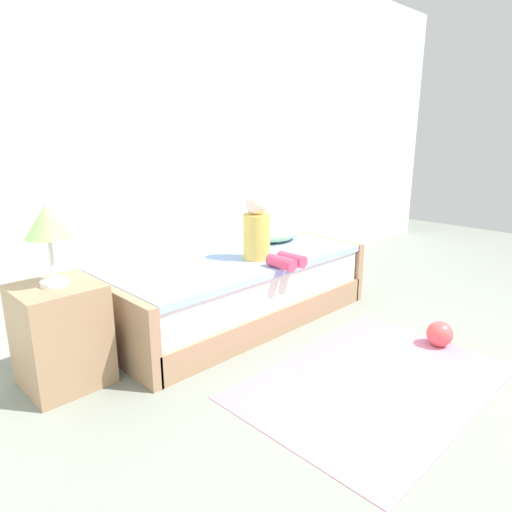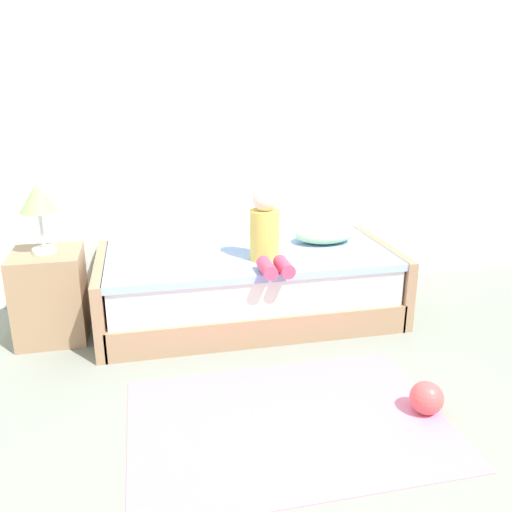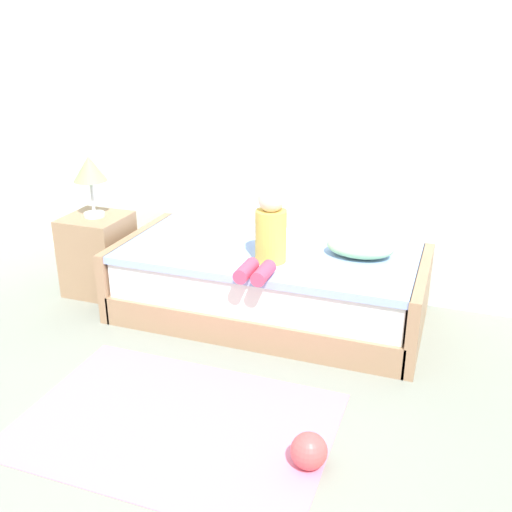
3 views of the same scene
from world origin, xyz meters
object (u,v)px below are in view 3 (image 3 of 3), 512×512
object	(u,v)px
nightstand	(99,254)
table_lamp	(90,172)
pillow	(360,247)
bed	(268,284)
toy_ball	(309,451)
child_figure	(268,233)

from	to	relation	value
nightstand	table_lamp	distance (m)	0.64
nightstand	table_lamp	xyz separation A→B (m)	(-0.00, -0.00, 0.64)
pillow	bed	bearing A→B (deg)	-170.55
bed	table_lamp	distance (m)	1.52
nightstand	pillow	distance (m)	1.97
pillow	toy_ball	size ratio (longest dim) A/B	2.52
bed	nightstand	xyz separation A→B (m)	(-1.35, -0.03, 0.05)
child_figure	pillow	bearing A→B (deg)	32.01
table_lamp	child_figure	bearing A→B (deg)	-7.85
nightstand	toy_ball	bearing A→B (deg)	-33.54
pillow	toy_ball	bearing A→B (deg)	-87.54
table_lamp	toy_ball	distance (m)	2.56
nightstand	pillow	xyz separation A→B (m)	(1.95, 0.13, 0.26)
bed	pillow	bearing A→B (deg)	9.45
pillow	toy_ball	xyz separation A→B (m)	(0.06, -1.47, -0.48)
table_lamp	toy_ball	bearing A→B (deg)	-33.54
child_figure	table_lamp	bearing A→B (deg)	172.15
bed	nightstand	world-z (taller)	nightstand
bed	child_figure	size ratio (longest dim) A/B	4.14
table_lamp	pillow	world-z (taller)	table_lamp
toy_ball	bed	bearing A→B (deg)	115.90
pillow	table_lamp	bearing A→B (deg)	-176.13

